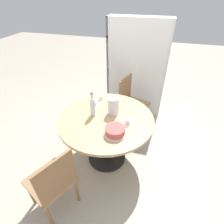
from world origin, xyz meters
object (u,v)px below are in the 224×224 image
(cup_a, at_px, (101,98))
(water_bottle, at_px, (93,106))
(chair_a, at_px, (53,182))
(coffee_pot, at_px, (113,105))
(cup_b, at_px, (95,104))
(chair_b, at_px, (132,102))
(bookshelf, at_px, (136,70))
(cake_main, at_px, (115,131))
(cup_c, at_px, (128,122))

(cup_a, bearing_deg, water_bottle, -86.96)
(chair_a, height_order, coffee_pot, coffee_pot)
(chair_a, bearing_deg, coffee_pot, -176.87)
(cup_b, bearing_deg, chair_b, 57.09)
(water_bottle, xyz_separation_m, cup_a, (-0.02, 0.39, -0.11))
(bookshelf, xyz_separation_m, cup_b, (-0.38, -1.16, -0.06))
(coffee_pot, bearing_deg, bookshelf, 86.10)
(chair_b, distance_m, cake_main, 1.16)
(coffee_pot, height_order, cup_c, coffee_pot)
(water_bottle, xyz_separation_m, cake_main, (0.36, -0.26, -0.09))
(chair_b, relative_size, cup_c, 6.84)
(cup_a, bearing_deg, bookshelf, 70.73)
(chair_b, bearing_deg, chair_a, 179.59)
(chair_b, height_order, cake_main, chair_b)
(cake_main, xyz_separation_m, cup_c, (0.10, 0.21, -0.02))
(chair_b, xyz_separation_m, water_bottle, (-0.36, -0.86, 0.40))
(chair_b, bearing_deg, cup_a, 157.25)
(chair_a, distance_m, bookshelf, 2.28)
(bookshelf, bearing_deg, cup_b, 71.73)
(chair_a, xyz_separation_m, cup_b, (0.09, 1.05, 0.30))
(coffee_pot, relative_size, cup_a, 2.06)
(coffee_pot, distance_m, cake_main, 0.39)
(cup_a, bearing_deg, chair_a, -95.83)
(cup_a, bearing_deg, coffee_pot, -48.04)
(chair_b, distance_m, cup_a, 0.67)
(coffee_pot, bearing_deg, water_bottle, -156.20)
(chair_a, bearing_deg, chair_b, -171.24)
(cake_main, height_order, cup_a, cake_main)
(cake_main, bearing_deg, bookshelf, 91.19)
(cup_c, bearing_deg, coffee_pot, 145.04)
(cake_main, bearing_deg, chair_b, 90.02)
(water_bottle, distance_m, cup_c, 0.47)
(chair_b, bearing_deg, water_bottle, 173.56)
(chair_a, xyz_separation_m, coffee_pot, (0.38, 0.94, 0.40))
(cup_b, distance_m, cup_c, 0.58)
(cup_a, bearing_deg, cup_b, -102.43)
(chair_a, relative_size, coffee_pot, 3.32)
(chair_b, bearing_deg, cup_c, -157.51)
(chair_a, relative_size, cup_a, 6.84)
(water_bottle, xyz_separation_m, cup_c, (0.46, -0.05, -0.11))
(cup_c, bearing_deg, cup_a, 137.35)
(chair_a, distance_m, coffee_pot, 1.09)
(chair_b, distance_m, cup_b, 0.82)
(coffee_pot, bearing_deg, cake_main, -71.80)
(cup_b, xyz_separation_m, cup_c, (0.52, -0.27, 0.00))
(water_bottle, bearing_deg, cup_a, 93.04)
(chair_b, bearing_deg, cup_b, 163.20)
(cake_main, relative_size, cup_b, 1.92)
(bookshelf, distance_m, coffee_pot, 1.27)
(coffee_pot, distance_m, cup_b, 0.33)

